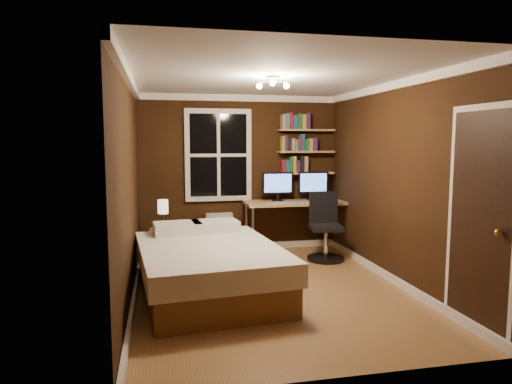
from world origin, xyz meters
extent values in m
plane|color=#96673C|center=(0.00, 0.00, 0.00)|extent=(4.20, 4.20, 0.00)
cube|color=black|center=(0.00, 2.10, 1.25)|extent=(3.20, 0.04, 2.50)
cube|color=black|center=(-1.60, 0.00, 1.25)|extent=(0.04, 4.20, 2.50)
cube|color=black|center=(1.60, 0.00, 1.25)|extent=(0.04, 4.20, 2.50)
cube|color=white|center=(0.00, 0.00, 2.50)|extent=(3.20, 4.20, 0.02)
cube|color=white|center=(-0.35, 2.06, 1.55)|extent=(1.06, 0.06, 1.46)
sphere|color=gold|center=(1.55, -1.85, 1.00)|extent=(0.06, 0.06, 0.06)
cube|color=tan|center=(1.08, 1.98, 1.25)|extent=(0.92, 0.22, 0.03)
cube|color=tan|center=(1.08, 1.98, 1.60)|extent=(0.92, 0.22, 0.03)
cube|color=tan|center=(1.08, 1.98, 1.95)|extent=(0.92, 0.22, 0.03)
cube|color=brown|center=(-0.73, -0.03, 0.17)|extent=(1.65, 2.20, 0.33)
cube|color=silver|center=(-0.73, -0.03, 0.45)|extent=(1.74, 2.27, 0.25)
cube|color=white|center=(-1.06, 0.75, 0.65)|extent=(0.64, 0.47, 0.14)
cube|color=white|center=(-0.56, 0.80, 0.65)|extent=(0.64, 0.47, 0.14)
cube|color=brown|center=(-1.23, 1.47, 0.25)|extent=(0.42, 0.42, 0.50)
cube|color=silver|center=(-0.36, 1.99, 0.31)|extent=(0.42, 0.15, 0.63)
cube|color=tan|center=(0.90, 1.76, 0.80)|extent=(1.73, 0.65, 0.04)
cylinder|color=beige|center=(0.09, 1.47, 0.39)|extent=(0.04, 0.04, 0.78)
cylinder|color=beige|center=(1.70, 1.47, 0.39)|extent=(0.04, 0.04, 0.78)
cylinder|color=beige|center=(0.09, 2.04, 0.39)|extent=(0.04, 0.04, 0.78)
cylinder|color=beige|center=(1.70, 2.04, 0.39)|extent=(0.04, 0.04, 0.78)
cylinder|color=black|center=(1.14, 1.15, 0.03)|extent=(0.55, 0.55, 0.05)
cylinder|color=silver|center=(1.14, 1.15, 0.26)|extent=(0.06, 0.06, 0.41)
cube|color=black|center=(1.14, 1.15, 0.50)|extent=(0.51, 0.51, 0.07)
cube|color=black|center=(1.16, 1.35, 0.77)|extent=(0.43, 0.11, 0.47)
camera|label=1|loc=(-1.25, -5.16, 1.77)|focal=32.00mm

